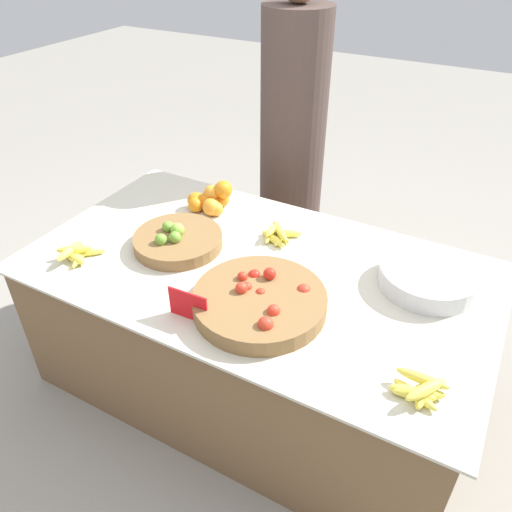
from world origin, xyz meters
TOP-DOWN VIEW (x-y plane):
  - ground_plane at (0.00, 0.00)m, footprint 12.00×12.00m
  - market_table at (0.00, 0.00)m, footprint 1.78×1.00m
  - lime_bowl at (-0.35, -0.03)m, footprint 0.36×0.36m
  - tomato_basket at (0.13, -0.21)m, footprint 0.46×0.46m
  - orange_pile at (-0.40, 0.29)m, footprint 0.20×0.17m
  - metal_bowl at (0.60, 0.20)m, footprint 0.35×0.35m
  - price_sign at (-0.06, -0.37)m, footprint 0.15×0.01m
  - banana_bunch_front_left at (0.70, -0.32)m, footprint 0.16×0.14m
  - banana_bunch_front_right at (-0.64, -0.29)m, footprint 0.16×0.18m
  - banana_bunch_middle_left at (-0.02, 0.21)m, footprint 0.17×0.15m
  - vendor_person at (-0.28, 0.91)m, footprint 0.34×0.34m

SIDE VIEW (x-z plane):
  - ground_plane at x=0.00m, z-range 0.00..0.00m
  - market_table at x=0.00m, z-range 0.00..0.63m
  - banana_bunch_middle_left at x=-0.02m, z-range 0.62..0.68m
  - banana_bunch_front_right at x=-0.64m, z-range 0.63..0.69m
  - banana_bunch_front_left at x=0.70m, z-range 0.63..0.69m
  - lime_bowl at x=-0.35m, z-range 0.61..0.71m
  - tomato_basket at x=0.13m, z-range 0.61..0.71m
  - metal_bowl at x=0.60m, z-range 0.63..0.71m
  - orange_pile at x=-0.40m, z-range 0.61..0.75m
  - price_sign at x=-0.06m, z-range 0.63..0.74m
  - vendor_person at x=-0.28m, z-range -0.06..1.54m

